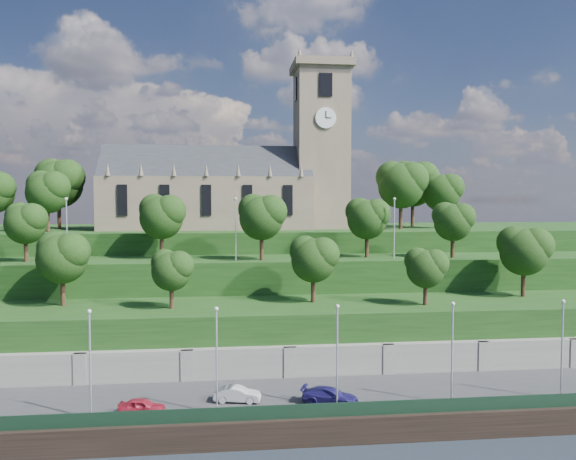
{
  "coord_description": "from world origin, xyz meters",
  "views": [
    {
      "loc": [
        -1.17,
        -42.98,
        19.47
      ],
      "look_at": [
        6.91,
        30.0,
        15.58
      ],
      "focal_mm": 35.0,
      "sensor_mm": 36.0,
      "label": 1
    }
  ],
  "objects": [
    {
      "name": "embankment_lower",
      "position": [
        0.0,
        18.0,
        4.0
      ],
      "size": [
        160.0,
        12.0,
        8.0
      ],
      "primitive_type": "cube",
      "color": "#163612",
      "rests_on": "ground"
    },
    {
      "name": "retaining_wall",
      "position": [
        0.0,
        11.97,
        2.5
      ],
      "size": [
        160.0,
        2.1,
        5.0
      ],
      "color": "slate",
      "rests_on": "ground"
    },
    {
      "name": "car_middle",
      "position": [
        -0.28,
        5.01,
        2.66
      ],
      "size": [
        4.21,
        2.09,
        1.33
      ],
      "primitive_type": "imported",
      "rotation": [
        0.0,
        0.0,
        1.39
      ],
      "color": "#9B9B9F",
      "rests_on": "promenade"
    },
    {
      "name": "trees_upper",
      "position": [
        2.48,
        28.28,
        17.35
      ],
      "size": [
        58.87,
        8.57,
        8.31
      ],
      "color": "#311D13",
      "rests_on": "embankment_upper"
    },
    {
      "name": "embankment_upper",
      "position": [
        0.0,
        29.0,
        6.0
      ],
      "size": [
        160.0,
        10.0,
        12.0
      ],
      "primitive_type": "cube",
      "color": "#163612",
      "rests_on": "ground"
    },
    {
      "name": "trees_lower",
      "position": [
        2.77,
        18.53,
        13.12
      ],
      "size": [
        71.15,
        9.14,
        8.4
      ],
      "color": "#311D13",
      "rests_on": "embankment_lower"
    },
    {
      "name": "car_right",
      "position": [
        7.61,
        3.55,
        2.71
      ],
      "size": [
        5.26,
        3.58,
        1.41
      ],
      "primitive_type": "imported",
      "rotation": [
        0.0,
        0.0,
        1.21
      ],
      "color": "navy",
      "rests_on": "promenade"
    },
    {
      "name": "church",
      "position": [
        0.79,
        45.98,
        22.52
      ],
      "size": [
        38.6,
        12.35,
        27.6
      ],
      "color": "#6C5D4C",
      "rests_on": "hilltop"
    },
    {
      "name": "lamp_posts_promenade",
      "position": [
        -2.0,
        2.5,
        7.04
      ],
      "size": [
        60.36,
        0.36,
        8.84
      ],
      "color": "#B2B2B7",
      "rests_on": "promenade"
    },
    {
      "name": "promenade",
      "position": [
        0.0,
        6.0,
        1.0
      ],
      "size": [
        160.0,
        12.0,
        2.0
      ],
      "primitive_type": "cube",
      "color": "#2D2D30",
      "rests_on": "ground"
    },
    {
      "name": "quay_wall",
      "position": [
        0.0,
        -0.05,
        1.1
      ],
      "size": [
        160.0,
        0.5,
        2.2
      ],
      "primitive_type": "cube",
      "color": "black",
      "rests_on": "ground"
    },
    {
      "name": "lamp_posts_upper",
      "position": [
        0.0,
        26.0,
        16.51
      ],
      "size": [
        40.36,
        0.36,
        7.82
      ],
      "color": "#B2B2B7",
      "rests_on": "embankment_upper"
    },
    {
      "name": "fence",
      "position": [
        0.0,
        0.6,
        2.6
      ],
      "size": [
        160.0,
        0.1,
        1.2
      ],
      "primitive_type": "cube",
      "color": "black",
      "rests_on": "promenade"
    },
    {
      "name": "ground",
      "position": [
        0.0,
        0.0,
        0.0
      ],
      "size": [
        320.0,
        320.0,
        0.0
      ],
      "primitive_type": "plane",
      "color": "black",
      "rests_on": "ground"
    },
    {
      "name": "hilltop",
      "position": [
        0.0,
        50.0,
        7.5
      ],
      "size": [
        160.0,
        32.0,
        15.0
      ],
      "primitive_type": "cube",
      "color": "#163612",
      "rests_on": "ground"
    },
    {
      "name": "car_left",
      "position": [
        -8.09,
        3.0,
        2.65
      ],
      "size": [
        3.98,
        2.06,
        1.3
      ],
      "primitive_type": "imported",
      "rotation": [
        0.0,
        0.0,
        1.43
      ],
      "color": "maroon",
      "rests_on": "promenade"
    },
    {
      "name": "trees_hilltop",
      "position": [
        3.67,
        45.26,
        21.97
      ],
      "size": [
        74.32,
        16.71,
        11.27
      ],
      "color": "#311D13",
      "rests_on": "hilltop"
    }
  ]
}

